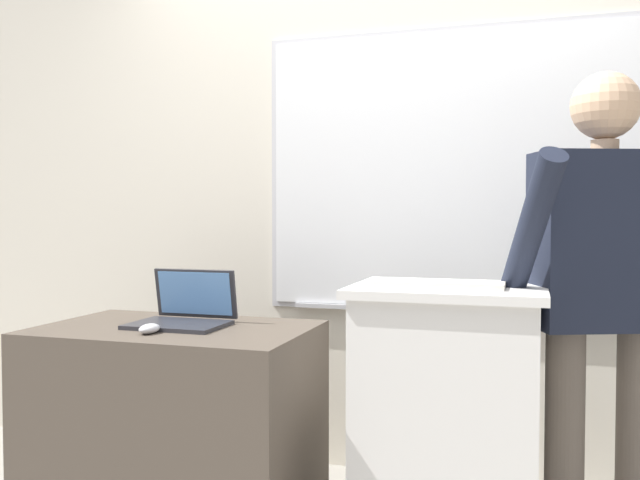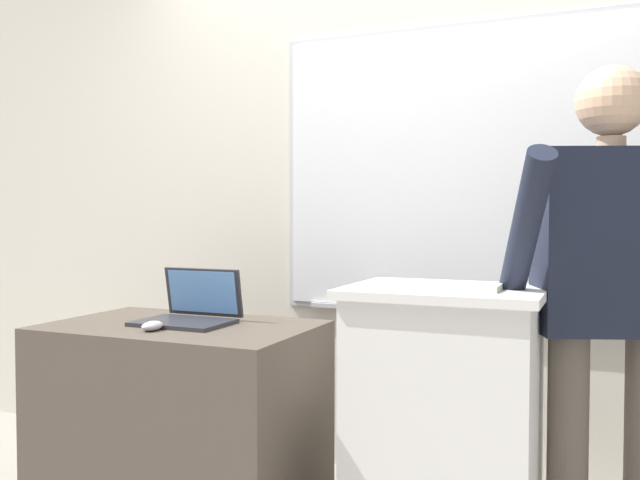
% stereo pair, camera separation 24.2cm
% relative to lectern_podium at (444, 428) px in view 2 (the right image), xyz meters
% --- Properties ---
extents(back_wall, '(6.40, 0.17, 2.96)m').
position_rel_lectern_podium_xyz_m(back_wall, '(-0.38, 0.80, 1.00)').
color(back_wall, beige).
rests_on(back_wall, ground_plane).
extents(lectern_podium, '(0.64, 0.50, 0.94)m').
position_rel_lectern_podium_xyz_m(lectern_podium, '(0.00, 0.00, 0.00)').
color(lectern_podium, silver).
rests_on(lectern_podium, ground_plane).
extents(side_desk, '(1.00, 0.64, 0.77)m').
position_rel_lectern_podium_xyz_m(side_desk, '(-0.99, -0.07, -0.09)').
color(side_desk, '#4C4238').
rests_on(side_desk, ground_plane).
extents(person_presenter, '(0.63, 0.66, 1.66)m').
position_rel_lectern_podium_xyz_m(person_presenter, '(0.50, 0.17, 0.49)').
color(person_presenter, brown).
rests_on(person_presenter, ground_plane).
extents(laptop, '(0.35, 0.29, 0.20)m').
position_rel_lectern_podium_xyz_m(laptop, '(-0.98, -0.01, 0.34)').
color(laptop, '#28282D').
rests_on(laptop, side_desk).
extents(wireless_keyboard, '(0.42, 0.13, 0.02)m').
position_rel_lectern_podium_xyz_m(wireless_keyboard, '(-0.03, -0.06, 0.48)').
color(wireless_keyboard, beige).
rests_on(wireless_keyboard, lectern_podium).
extents(computer_mouse_by_laptop, '(0.06, 0.10, 0.03)m').
position_rel_lectern_podium_xyz_m(computer_mouse_by_laptop, '(-1.01, -0.22, 0.31)').
color(computer_mouse_by_laptop, '#BCBCC1').
rests_on(computer_mouse_by_laptop, side_desk).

